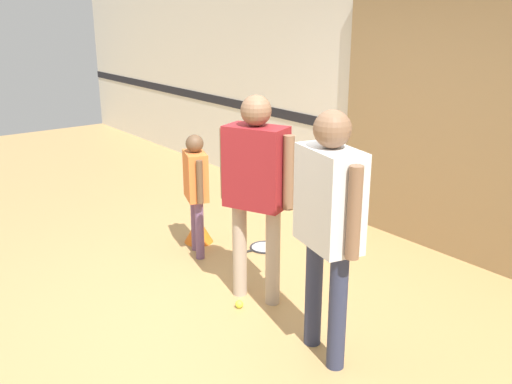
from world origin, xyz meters
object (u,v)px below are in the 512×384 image
Objects in this scene: person_instructor at (256,178)px; person_student_left at (196,182)px; tennis_ball_near_instructor at (239,304)px; racket_spare_on_floor at (264,248)px; training_cone at (198,230)px; tennis_ball_by_spare_racket at (277,249)px; person_student_right at (329,211)px.

person_instructor reaches higher than person_student_left.
person_student_left is at bearing 164.49° from tennis_ball_near_instructor.
person_instructor is 3.19× the size of racket_spare_on_floor.
tennis_ball_near_instructor is (0.05, -0.21, -1.01)m from person_instructor.
training_cone is (-1.37, 0.48, 0.10)m from tennis_ball_near_instructor.
tennis_ball_near_instructor is 1.46m from training_cone.
training_cone is (-0.26, 0.17, -0.61)m from person_student_left.
training_cone is at bearing 167.63° from person_student_left.
tennis_ball_by_spare_racket is 0.85m from training_cone.
person_instructor is at bearing 103.12° from tennis_ball_near_instructor.
person_student_left is 0.70× the size of person_student_right.
racket_spare_on_floor is 8.04× the size of tennis_ball_near_instructor.
tennis_ball_by_spare_racket is at bearing 125.21° from tennis_ball_near_instructor.
person_student_left is (-1.07, 0.10, -0.31)m from person_instructor.
tennis_ball_near_instructor is 1.00× the size of tennis_ball_by_spare_racket.
tennis_ball_near_instructor is at bearing -100.28° from person_instructor.
racket_spare_on_floor is (-0.77, 0.69, -1.04)m from person_instructor.
person_student_right is (0.93, -0.12, 0.02)m from person_instructor.
person_student_left is at bearing 151.17° from person_instructor.
training_cone is (-0.55, -0.42, 0.12)m from racket_spare_on_floor.
person_student_right is 2.05m from tennis_ball_by_spare_racket.
person_student_left is 0.98m from racket_spare_on_floor.
person_instructor reaches higher than tennis_ball_by_spare_racket.
person_instructor is 1.40m from tennis_ball_by_spare_racket.
person_student_right is at bearing 5.52° from tennis_ball_near_instructor.
tennis_ball_by_spare_racket is (0.15, 0.05, 0.02)m from racket_spare_on_floor.
person_student_right is 26.07× the size of tennis_ball_by_spare_racket.
training_cone is at bearing 145.09° from person_instructor.
person_student_left is 18.13× the size of tennis_ball_by_spare_racket.
person_student_left is 2.25× the size of racket_spare_on_floor.
person_student_right is 2.47m from training_cone.
person_instructor is 0.98× the size of person_student_right.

